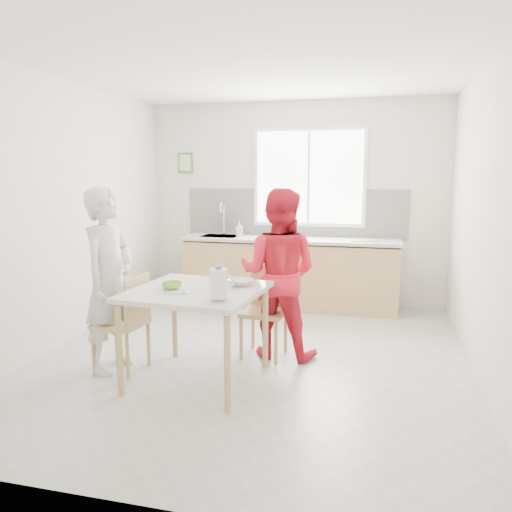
{
  "coord_description": "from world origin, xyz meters",
  "views": [
    {
      "loc": [
        1.15,
        -4.43,
        1.74
      ],
      "look_at": [
        -0.01,
        0.2,
        0.96
      ],
      "focal_mm": 35.0,
      "sensor_mm": 36.0,
      "label": 1
    }
  ],
  "objects": [
    {
      "name": "room_shell",
      "position": [
        0.0,
        0.0,
        1.64
      ],
      "size": [
        4.5,
        4.5,
        4.5
      ],
      "color": "silver",
      "rests_on": "ground"
    },
    {
      "name": "cutting_board",
      "position": [
        0.95,
        1.89,
        0.93
      ],
      "size": [
        0.39,
        0.31,
        0.01
      ],
      "primitive_type": "cube",
      "rotation": [
        0.0,
        0.0,
        0.18
      ],
      "color": "#9DC52D",
      "rests_on": "kitchen_counter"
    },
    {
      "name": "dining_table",
      "position": [
        -0.32,
        -0.63,
        0.72
      ],
      "size": [
        1.12,
        1.12,
        0.8
      ],
      "rotation": [
        0.0,
        0.0,
        -0.08
      ],
      "color": "silver",
      "rests_on": "ground"
    },
    {
      "name": "milk_jug",
      "position": [
        -0.02,
        -0.94,
        0.93
      ],
      "size": [
        0.19,
        0.14,
        0.24
      ],
      "rotation": [
        0.0,
        0.0,
        -0.08
      ],
      "color": "white",
      "rests_on": "dining_table"
    },
    {
      "name": "ground",
      "position": [
        0.0,
        0.0,
        0.0
      ],
      "size": [
        4.5,
        4.5,
        0.0
      ],
      "primitive_type": "plane",
      "color": "#B7B7B2",
      "rests_on": "ground"
    },
    {
      "name": "bowl_green",
      "position": [
        -0.52,
        -0.67,
        0.83
      ],
      "size": [
        0.19,
        0.19,
        0.05
      ],
      "primitive_type": "imported",
      "rotation": [
        0.0,
        0.0,
        -0.08
      ],
      "color": "#74C62D",
      "rests_on": "dining_table"
    },
    {
      "name": "backsplash",
      "position": [
        0.0,
        2.24,
        1.23
      ],
      "size": [
        3.0,
        0.02,
        0.65
      ],
      "primitive_type": "cube",
      "color": "white",
      "rests_on": "room_shell"
    },
    {
      "name": "window",
      "position": [
        0.2,
        2.23,
        1.7
      ],
      "size": [
        1.5,
        0.06,
        1.3
      ],
      "color": "white",
      "rests_on": "room_shell"
    },
    {
      "name": "jar_amber",
      "position": [
        0.02,
        1.95,
        1.0
      ],
      "size": [
        0.06,
        0.06,
        0.16
      ],
      "primitive_type": "cylinder",
      "color": "brown",
      "rests_on": "kitchen_counter"
    },
    {
      "name": "wine_bottle_a",
      "position": [
        -0.16,
        2.08,
        1.08
      ],
      "size": [
        0.07,
        0.07,
        0.32
      ],
      "primitive_type": "cylinder",
      "color": "black",
      "rests_on": "kitchen_counter"
    },
    {
      "name": "soap_bottle",
      "position": [
        -0.71,
        2.03,
        1.02
      ],
      "size": [
        0.11,
        0.11,
        0.19
      ],
      "primitive_type": "imported",
      "rotation": [
        0.0,
        0.0,
        0.22
      ],
      "color": "#999999",
      "rests_on": "kitchen_counter"
    },
    {
      "name": "person_white",
      "position": [
        -1.16,
        -0.57,
        0.82
      ],
      "size": [
        0.44,
        0.63,
        1.63
      ],
      "primitive_type": "imported",
      "rotation": [
        0.0,
        0.0,
        1.49
      ],
      "color": "silver",
      "rests_on": "ground"
    },
    {
      "name": "bowl_white",
      "position": [
        0.0,
        -0.41,
        0.83
      ],
      "size": [
        0.23,
        0.23,
        0.05
      ],
      "primitive_type": "imported",
      "rotation": [
        0.0,
        0.0,
        -0.08
      ],
      "color": "silver",
      "rests_on": "dining_table"
    },
    {
      "name": "person_red",
      "position": [
        0.22,
        0.14,
        0.81
      ],
      "size": [
        0.83,
        0.67,
        1.62
      ],
      "primitive_type": "imported",
      "rotation": [
        0.0,
        0.0,
        3.06
      ],
      "color": "red",
      "rests_on": "ground"
    },
    {
      "name": "picture_frame",
      "position": [
        -1.55,
        2.23,
        1.9
      ],
      "size": [
        0.22,
        0.03,
        0.28
      ],
      "color": "#49823B",
      "rests_on": "room_shell"
    },
    {
      "name": "wine_bottle_b",
      "position": [
        -0.19,
        2.04,
        1.07
      ],
      "size": [
        0.07,
        0.07,
        0.3
      ],
      "primitive_type": "cylinder",
      "color": "black",
      "rests_on": "kitchen_counter"
    },
    {
      "name": "spoon",
      "position": [
        -0.41,
        -0.85,
        0.81
      ],
      "size": [
        0.16,
        0.05,
        0.01
      ],
      "primitive_type": "cylinder",
      "rotation": [
        0.0,
        1.57,
        0.27
      ],
      "color": "#A5A5AA",
      "rests_on": "dining_table"
    },
    {
      "name": "chair_far",
      "position": [
        0.1,
        0.15,
        0.48
      ],
      "size": [
        0.43,
        0.43,
        0.87
      ],
      "rotation": [
        0.0,
        0.0,
        -0.08
      ],
      "color": "tan",
      "rests_on": "ground"
    },
    {
      "name": "green_box",
      "position": [
        -0.19,
        -0.36,
        0.85
      ],
      "size": [
        0.11,
        0.11,
        0.09
      ],
      "primitive_type": "cube",
      "rotation": [
        0.0,
        0.0,
        -0.08
      ],
      "color": "#94B429",
      "rests_on": "dining_table"
    },
    {
      "name": "chair_left",
      "position": [
        -1.0,
        -0.58,
        0.48
      ],
      "size": [
        0.43,
        0.43,
        0.87
      ],
      "rotation": [
        0.0,
        0.0,
        -1.65
      ],
      "color": "tan",
      "rests_on": "ground"
    },
    {
      "name": "kitchen_counter",
      "position": [
        -0.0,
        1.95,
        0.42
      ],
      "size": [
        2.84,
        0.64,
        1.37
      ],
      "color": "tan",
      "rests_on": "ground"
    }
  ]
}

